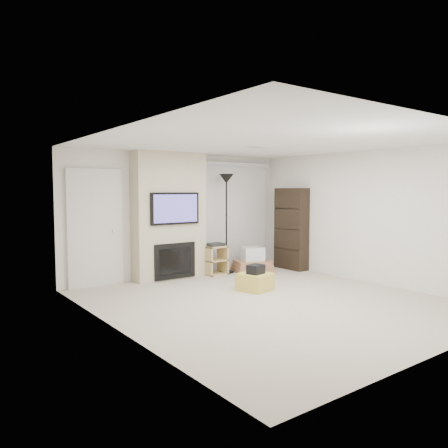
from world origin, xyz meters
TOP-DOWN VIEW (x-y plane):
  - floor at (0.00, 0.00)m, footprint 5.00×5.50m
  - ceiling at (0.00, 0.00)m, footprint 5.00×5.50m
  - wall_back at (0.00, 2.75)m, footprint 5.00×0.00m
  - wall_front at (0.00, -2.75)m, footprint 5.00×0.00m
  - wall_left at (-2.50, 0.00)m, footprint 0.00×5.50m
  - wall_right at (2.50, 0.00)m, footprint 0.00×5.50m
  - hvac_vent at (0.40, 0.80)m, footprint 0.35×0.18m
  - ottoman at (0.31, 0.71)m, footprint 0.61×0.61m
  - black_bag at (0.29, 0.66)m, footprint 0.33×0.28m
  - fireplace_wall at (-0.35, 2.54)m, footprint 1.50×0.47m
  - entry_door at (-1.80, 2.71)m, footprint 1.02×0.11m
  - vertical_blinds at (1.40, 2.70)m, footprint 1.98×0.10m
  - floor_lamp at (0.89, 2.32)m, footprint 0.31×0.31m
  - av_stand at (0.59, 2.31)m, footprint 0.45×0.38m
  - box_stack at (1.42, 2.08)m, footprint 0.95×0.83m
  - bookshelf at (2.34, 1.84)m, footprint 0.30×0.80m

SIDE VIEW (x-z plane):
  - floor at x=0.00m, z-range 0.00..0.00m
  - ottoman at x=0.31m, z-range 0.00..0.30m
  - box_stack at x=1.42m, z-range -0.06..0.47m
  - av_stand at x=0.59m, z-range 0.02..0.68m
  - black_bag at x=0.29m, z-range 0.30..0.46m
  - bookshelf at x=2.34m, z-range 0.00..1.80m
  - entry_door at x=-1.80m, z-range -0.02..2.12m
  - fireplace_wall at x=-0.35m, z-range -0.01..2.49m
  - wall_back at x=0.00m, z-range 0.00..2.50m
  - wall_front at x=0.00m, z-range 0.00..2.50m
  - wall_left at x=-2.50m, z-range 0.00..2.50m
  - wall_right at x=2.50m, z-range 0.00..2.50m
  - vertical_blinds at x=1.40m, z-range 0.09..2.46m
  - floor_lamp at x=0.89m, z-range 0.60..2.70m
  - hvac_vent at x=0.40m, z-range 2.49..2.50m
  - ceiling at x=0.00m, z-range 2.50..2.50m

